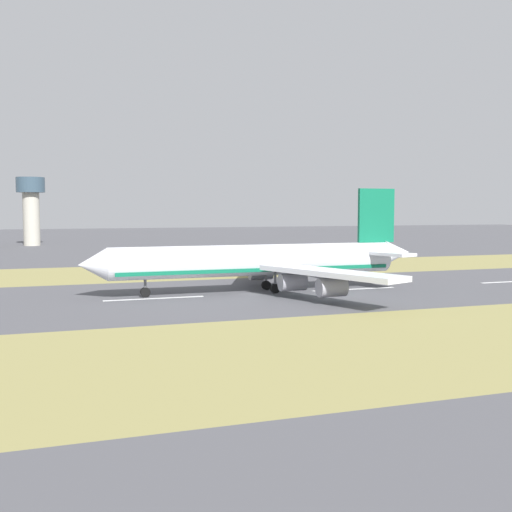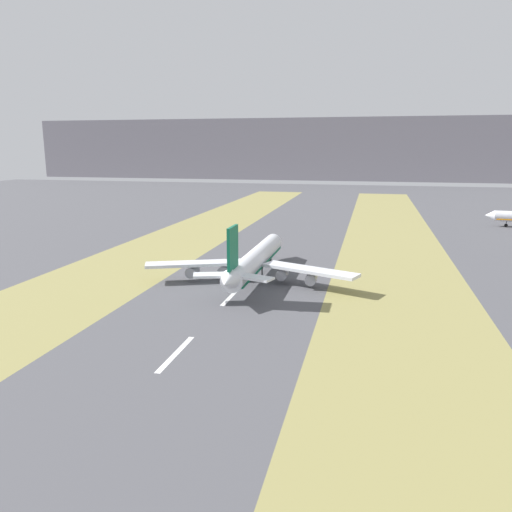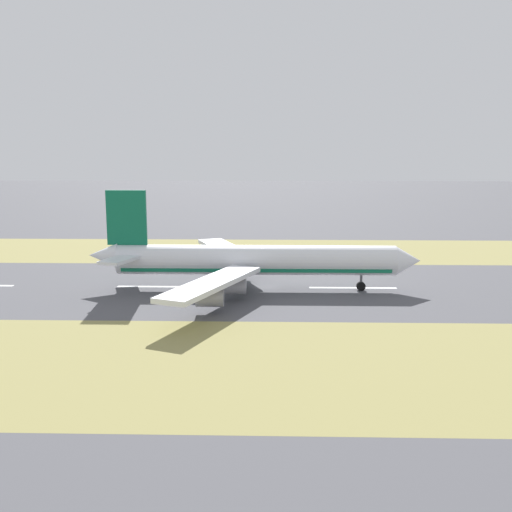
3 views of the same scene
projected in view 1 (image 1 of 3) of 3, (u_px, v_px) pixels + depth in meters
The scene contains 7 objects.
ground_plane at pixel (250, 294), 113.01m from camera, with size 800.00×800.00×0.00m, color #4C4C51.
grass_median_west at pixel (367, 345), 70.46m from camera, with size 40.00×600.00×0.01m, color olive.
grass_median_east at pixel (197, 271), 155.57m from camera, with size 40.00×600.00×0.01m, color olive.
centreline_dash_mid at pixel (354, 289), 119.93m from camera, with size 1.20×18.00×0.01m, color silver.
centreline_dash_far at pixel (154, 299), 107.30m from camera, with size 1.20×18.00×0.01m, color silver.
airplane_main_jet at pixel (265, 261), 115.86m from camera, with size 64.14×67.01×20.20m.
control_tower at pixel (31, 204), 260.45m from camera, with size 12.00×12.00×29.76m.
Camera 1 is at (-106.68, 34.44, 16.06)m, focal length 42.00 mm.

